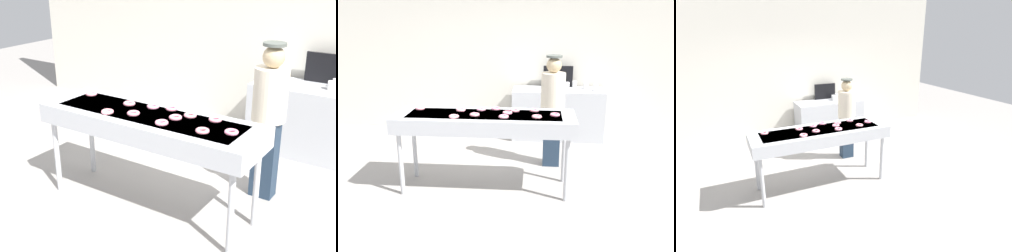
% 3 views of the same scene
% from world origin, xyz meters
% --- Properties ---
extents(ground_plane, '(16.00, 16.00, 0.00)m').
position_xyz_m(ground_plane, '(0.00, 0.00, 0.00)').
color(ground_plane, '#9E9993').
extents(back_wall, '(8.00, 0.12, 3.31)m').
position_xyz_m(back_wall, '(0.00, 2.58, 1.65)').
color(back_wall, silver).
rests_on(back_wall, ground).
extents(fryer_conveyor, '(2.21, 0.69, 0.99)m').
position_xyz_m(fryer_conveyor, '(0.00, 0.00, 0.89)').
color(fryer_conveyor, '#B7BABF').
rests_on(fryer_conveyor, ground).
extents(strawberry_donut_0, '(0.15, 0.15, 0.03)m').
position_xyz_m(strawberry_donut_0, '(-0.34, -0.19, 1.00)').
color(strawberry_donut_0, pink).
rests_on(strawberry_donut_0, fryer_conveyor).
extents(strawberry_donut_1, '(0.17, 0.17, 0.03)m').
position_xyz_m(strawberry_donut_1, '(0.11, 0.22, 1.00)').
color(strawberry_donut_1, pink).
rests_on(strawberry_donut_1, fryer_conveyor).
extents(strawberry_donut_2, '(0.13, 0.13, 0.03)m').
position_xyz_m(strawberry_donut_2, '(0.61, 0.18, 1.00)').
color(strawberry_donut_2, pink).
rests_on(strawberry_donut_2, fryer_conveyor).
extents(strawberry_donut_3, '(0.14, 0.14, 0.03)m').
position_xyz_m(strawberry_donut_3, '(0.86, -0.01, 1.00)').
color(strawberry_donut_3, pink).
rests_on(strawberry_donut_3, fryer_conveyor).
extents(strawberry_donut_4, '(0.15, 0.15, 0.03)m').
position_xyz_m(strawberry_donut_4, '(0.28, 0.03, 1.00)').
color(strawberry_donut_4, pink).
rests_on(strawberry_donut_4, fryer_conveyor).
extents(strawberry_donut_5, '(0.17, 0.17, 0.03)m').
position_xyz_m(strawberry_donut_5, '(-0.11, -0.09, 1.00)').
color(strawberry_donut_5, pink).
rests_on(strawberry_donut_5, fryer_conveyor).
extents(strawberry_donut_6, '(0.16, 0.16, 0.03)m').
position_xyz_m(strawberry_donut_6, '(0.25, -0.15, 1.00)').
color(strawberry_donut_6, pink).
rests_on(strawberry_donut_6, fryer_conveyor).
extents(strawberry_donut_7, '(0.17, 0.17, 0.03)m').
position_xyz_m(strawberry_donut_7, '(-0.07, 0.17, 1.00)').
color(strawberry_donut_7, pink).
rests_on(strawberry_donut_7, fryer_conveyor).
extents(strawberry_donut_8, '(0.17, 0.17, 0.03)m').
position_xyz_m(strawberry_donut_8, '(-0.85, 0.15, 1.00)').
color(strawberry_donut_8, pink).
rests_on(strawberry_donut_8, fryer_conveyor).
extents(strawberry_donut_9, '(0.17, 0.17, 0.03)m').
position_xyz_m(strawberry_donut_9, '(0.36, 0.15, 1.00)').
color(strawberry_donut_9, pink).
rests_on(strawberry_donut_9, fryer_conveyor).
extents(strawberry_donut_10, '(0.17, 0.17, 0.03)m').
position_xyz_m(strawberry_donut_10, '(0.64, -0.12, 1.00)').
color(strawberry_donut_10, pink).
rests_on(strawberry_donut_10, fryer_conveyor).
extents(strawberry_donut_11, '(0.17, 0.17, 0.03)m').
position_xyz_m(strawberry_donut_11, '(-0.32, 0.11, 1.00)').
color(strawberry_donut_11, pink).
rests_on(strawberry_donut_11, fryer_conveyor).
extents(worker_baker, '(0.34, 0.34, 1.61)m').
position_xyz_m(worker_baker, '(0.86, 0.84, 0.92)').
color(worker_baker, '#203144').
rests_on(worker_baker, ground).
extents(prep_counter, '(1.59, 0.63, 0.88)m').
position_xyz_m(prep_counter, '(1.00, 2.13, 0.44)').
color(prep_counter, '#B7BABF').
rests_on(prep_counter, ground).
extents(paper_cup_0, '(0.08, 0.08, 0.11)m').
position_xyz_m(paper_cup_0, '(1.16, 2.25, 0.93)').
color(paper_cup_0, white).
rests_on(paper_cup_0, prep_counter).
extents(paper_cup_1, '(0.08, 0.08, 0.11)m').
position_xyz_m(paper_cup_1, '(1.30, 2.37, 0.93)').
color(paper_cup_1, white).
rests_on(paper_cup_1, prep_counter).
extents(paper_cup_2, '(0.08, 0.08, 0.11)m').
position_xyz_m(paper_cup_2, '(1.48, 2.23, 0.93)').
color(paper_cup_2, white).
rests_on(paper_cup_2, prep_counter).
extents(paper_cup_3, '(0.08, 0.08, 0.11)m').
position_xyz_m(paper_cup_3, '(1.63, 2.08, 0.93)').
color(paper_cup_3, white).
rests_on(paper_cup_3, prep_counter).
extents(paper_cup_4, '(0.08, 0.08, 0.11)m').
position_xyz_m(paper_cup_4, '(1.14, 2.12, 0.93)').
color(paper_cup_4, white).
rests_on(paper_cup_4, prep_counter).
extents(menu_display, '(0.53, 0.04, 0.37)m').
position_xyz_m(menu_display, '(1.00, 2.39, 1.07)').
color(menu_display, black).
rests_on(menu_display, prep_counter).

